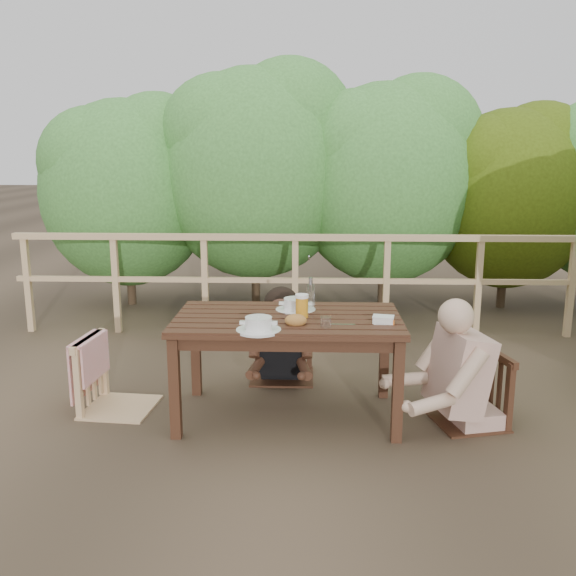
{
  "coord_description": "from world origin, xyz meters",
  "views": [
    {
      "loc": [
        0.15,
        -4.06,
        1.8
      ],
      "look_at": [
        0.0,
        0.05,
        0.9
      ],
      "focal_mm": 38.99,
      "sensor_mm": 36.0,
      "label": 1
    }
  ],
  "objects_px": {
    "woman": "(282,306)",
    "soup_far": "(296,305)",
    "butter_tub": "(383,320)",
    "diner_right": "(478,321)",
    "chair_left": "(117,343)",
    "tumbler": "(326,323)",
    "chair_far": "(282,318)",
    "chair_right": "(470,358)",
    "bread_roll": "(296,320)",
    "soup_near": "(259,324)",
    "beer_glass": "(302,307)",
    "table": "(288,368)",
    "bottle": "(311,295)"
  },
  "relations": [
    {
      "from": "soup_near",
      "to": "butter_tub",
      "type": "bearing_deg",
      "value": 13.14
    },
    {
      "from": "table",
      "to": "diner_right",
      "type": "bearing_deg",
      "value": -2.81
    },
    {
      "from": "table",
      "to": "soup_near",
      "type": "relative_size",
      "value": 5.38
    },
    {
      "from": "chair_left",
      "to": "beer_glass",
      "type": "xyz_separation_m",
      "value": [
        1.3,
        -0.1,
        0.3
      ]
    },
    {
      "from": "table",
      "to": "beer_glass",
      "type": "bearing_deg",
      "value": -10.92
    },
    {
      "from": "bottle",
      "to": "tumbler",
      "type": "xyz_separation_m",
      "value": [
        0.1,
        -0.42,
        -0.08
      ]
    },
    {
      "from": "chair_right",
      "to": "butter_tub",
      "type": "distance_m",
      "value": 0.66
    },
    {
      "from": "table",
      "to": "butter_tub",
      "type": "xyz_separation_m",
      "value": [
        0.62,
        -0.14,
        0.38
      ]
    },
    {
      "from": "chair_left",
      "to": "soup_far",
      "type": "distance_m",
      "value": 1.28
    },
    {
      "from": "butter_tub",
      "to": "diner_right",
      "type": "bearing_deg",
      "value": 18.01
    },
    {
      "from": "table",
      "to": "woman",
      "type": "xyz_separation_m",
      "value": [
        -0.07,
        0.77,
        0.24
      ]
    },
    {
      "from": "soup_near",
      "to": "butter_tub",
      "type": "height_order",
      "value": "soup_near"
    },
    {
      "from": "soup_near",
      "to": "bottle",
      "type": "distance_m",
      "value": 0.59
    },
    {
      "from": "diner_right",
      "to": "bottle",
      "type": "bearing_deg",
      "value": 64.97
    },
    {
      "from": "beer_glass",
      "to": "woman",
      "type": "bearing_deg",
      "value": 101.9
    },
    {
      "from": "chair_left",
      "to": "diner_right",
      "type": "height_order",
      "value": "diner_right"
    },
    {
      "from": "diner_right",
      "to": "butter_tub",
      "type": "bearing_deg",
      "value": 83.49
    },
    {
      "from": "woman",
      "to": "bottle",
      "type": "xyz_separation_m",
      "value": [
        0.22,
        -0.61,
        0.23
      ]
    },
    {
      "from": "chair_left",
      "to": "bread_roll",
      "type": "relative_size",
      "value": 6.96
    },
    {
      "from": "butter_tub",
      "to": "table",
      "type": "bearing_deg",
      "value": 178.68
    },
    {
      "from": "woman",
      "to": "soup_far",
      "type": "bearing_deg",
      "value": 101.88
    },
    {
      "from": "bottle",
      "to": "beer_glass",
      "type": "bearing_deg",
      "value": -107.63
    },
    {
      "from": "chair_left",
      "to": "chair_far",
      "type": "xyz_separation_m",
      "value": [
        1.13,
        0.68,
        0.01
      ]
    },
    {
      "from": "chair_far",
      "to": "beer_glass",
      "type": "xyz_separation_m",
      "value": [
        0.17,
        -0.77,
        0.28
      ]
    },
    {
      "from": "chair_far",
      "to": "chair_left",
      "type": "bearing_deg",
      "value": -148.93
    },
    {
      "from": "chair_left",
      "to": "tumbler",
      "type": "xyz_separation_m",
      "value": [
        1.45,
        -0.34,
        0.25
      ]
    },
    {
      "from": "soup_far",
      "to": "bread_roll",
      "type": "xyz_separation_m",
      "value": [
        0.01,
        -0.4,
        -0.01
      ]
    },
    {
      "from": "chair_right",
      "to": "soup_far",
      "type": "height_order",
      "value": "chair_right"
    },
    {
      "from": "chair_right",
      "to": "woman",
      "type": "bearing_deg",
      "value": -136.32
    },
    {
      "from": "chair_far",
      "to": "butter_tub",
      "type": "relative_size",
      "value": 7.34
    },
    {
      "from": "chair_right",
      "to": "bread_roll",
      "type": "relative_size",
      "value": 6.49
    },
    {
      "from": "table",
      "to": "tumbler",
      "type": "distance_m",
      "value": 0.53
    },
    {
      "from": "woman",
      "to": "bread_roll",
      "type": "relative_size",
      "value": 8.4
    },
    {
      "from": "chair_right",
      "to": "bread_roll",
      "type": "bearing_deg",
      "value": -96.54
    },
    {
      "from": "bread_roll",
      "to": "bottle",
      "type": "xyz_separation_m",
      "value": [
        0.09,
        0.37,
        0.08
      ]
    },
    {
      "from": "table",
      "to": "soup_far",
      "type": "distance_m",
      "value": 0.44
    },
    {
      "from": "diner_right",
      "to": "beer_glass",
      "type": "height_order",
      "value": "diner_right"
    },
    {
      "from": "soup_near",
      "to": "tumbler",
      "type": "distance_m",
      "value": 0.43
    },
    {
      "from": "chair_far",
      "to": "beer_glass",
      "type": "bearing_deg",
      "value": -77.61
    },
    {
      "from": "woman",
      "to": "diner_right",
      "type": "bearing_deg",
      "value": 147.92
    },
    {
      "from": "woman",
      "to": "soup_near",
      "type": "distance_m",
      "value": 1.11
    },
    {
      "from": "chair_far",
      "to": "woman",
      "type": "distance_m",
      "value": 0.09
    },
    {
      "from": "chair_right",
      "to": "butter_tub",
      "type": "bearing_deg",
      "value": -96.17
    },
    {
      "from": "soup_near",
      "to": "tumbler",
      "type": "relative_size",
      "value": 3.43
    },
    {
      "from": "chair_far",
      "to": "soup_near",
      "type": "distance_m",
      "value": 1.11
    },
    {
      "from": "soup_near",
      "to": "bottle",
      "type": "relative_size",
      "value": 1.14
    },
    {
      "from": "soup_near",
      "to": "soup_far",
      "type": "distance_m",
      "value": 0.56
    },
    {
      "from": "chair_left",
      "to": "tumbler",
      "type": "bearing_deg",
      "value": -97.89
    },
    {
      "from": "chair_left",
      "to": "chair_right",
      "type": "xyz_separation_m",
      "value": [
        2.42,
        -0.14,
        -0.03
      ]
    },
    {
      "from": "chair_far",
      "to": "soup_far",
      "type": "distance_m",
      "value": 0.62
    }
  ]
}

